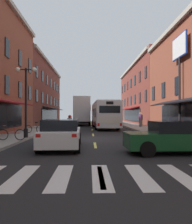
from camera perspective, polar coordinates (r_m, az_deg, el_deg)
ground_plane at (r=16.61m, az=-0.52°, el=-6.62°), size 34.80×80.00×0.10m
lane_centre_dashes at (r=16.35m, az=-0.50°, el=-6.53°), size 0.14×73.90×0.01m
crosswalk_near at (r=6.74m, az=1.22°, el=-15.23°), size 7.10×2.80×0.01m
sidewalk_left at (r=17.50m, az=-20.32°, el=-5.88°), size 3.00×80.00×0.14m
sidewalk_right at (r=17.72m, az=19.03°, el=-5.82°), size 3.00×80.00×0.14m
billboard_sign at (r=20.88m, az=19.55°, el=12.21°), size 0.40×2.91×8.02m
transit_bus at (r=28.59m, az=2.03°, el=-0.62°), size 2.88×11.46×3.17m
box_truck at (r=35.88m, az=-3.34°, el=0.21°), size 2.54×7.73×4.22m
sedan_near at (r=10.94m, az=18.98°, el=-5.74°), size 4.43×2.03×1.41m
sedan_mid at (r=12.08m, az=-8.40°, el=-5.19°), size 2.05×4.73×1.44m
sedan_far at (r=45.11m, az=-3.18°, el=-1.79°), size 2.08×4.84×1.39m
motorcycle_rider at (r=17.36m, az=-6.33°, el=-3.84°), size 0.62×2.07×1.66m
bicycle_near at (r=15.19m, az=-19.75°, el=-5.07°), size 1.71×0.48×0.91m
bicycle_mid at (r=20.34m, az=-14.73°, el=-3.92°), size 1.69×0.53×0.91m
pedestrian_near at (r=31.17m, az=10.87°, el=-1.75°), size 0.52×0.46×1.71m
pedestrian_mid at (r=29.93m, az=10.67°, el=-1.75°), size 0.36×0.36×1.79m
street_lamp_twin at (r=16.58m, az=-16.62°, el=3.19°), size 1.42×0.32×4.75m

